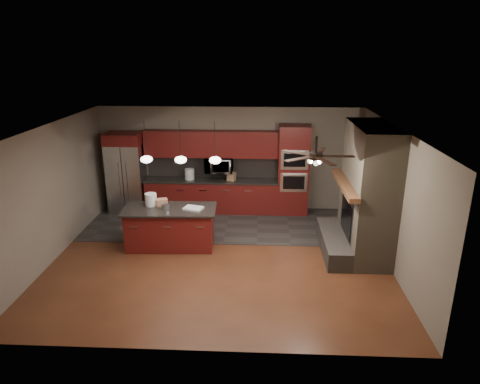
# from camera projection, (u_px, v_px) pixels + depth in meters

# --- Properties ---
(ground) EXTENTS (7.00, 7.00, 0.00)m
(ground) POSITION_uv_depth(u_px,v_px,m) (220.00, 257.00, 9.18)
(ground) COLOR brown
(ground) RESTS_ON ground
(ceiling) EXTENTS (7.00, 6.00, 0.02)m
(ceiling) POSITION_uv_depth(u_px,v_px,m) (218.00, 127.00, 8.28)
(ceiling) COLOR white
(ceiling) RESTS_ON back_wall
(back_wall) EXTENTS (7.00, 0.02, 2.80)m
(back_wall) POSITION_uv_depth(u_px,v_px,m) (230.00, 159.00, 11.57)
(back_wall) COLOR slate
(back_wall) RESTS_ON ground
(right_wall) EXTENTS (0.02, 6.00, 2.80)m
(right_wall) POSITION_uv_depth(u_px,v_px,m) (393.00, 198.00, 8.57)
(right_wall) COLOR slate
(right_wall) RESTS_ON ground
(left_wall) EXTENTS (0.02, 6.00, 2.80)m
(left_wall) POSITION_uv_depth(u_px,v_px,m) (52.00, 193.00, 8.89)
(left_wall) COLOR slate
(left_wall) RESTS_ON ground
(slate_tile_patch) EXTENTS (7.00, 2.40, 0.01)m
(slate_tile_patch) POSITION_uv_depth(u_px,v_px,m) (227.00, 224.00, 10.88)
(slate_tile_patch) COLOR #302D2B
(slate_tile_patch) RESTS_ON ground
(fireplace_column) EXTENTS (1.30, 2.10, 2.80)m
(fireplace_column) POSITION_uv_depth(u_px,v_px,m) (365.00, 196.00, 9.01)
(fireplace_column) COLOR #726551
(fireplace_column) RESTS_ON ground
(back_cabinetry) EXTENTS (3.59, 0.64, 2.20)m
(back_cabinetry) POSITION_uv_depth(u_px,v_px,m) (212.00, 179.00, 11.51)
(back_cabinetry) COLOR #5D1115
(back_cabinetry) RESTS_ON ground
(oven_tower) EXTENTS (0.80, 0.63, 2.38)m
(oven_tower) POSITION_uv_depth(u_px,v_px,m) (293.00, 170.00, 11.27)
(oven_tower) COLOR #5D1115
(oven_tower) RESTS_ON ground
(microwave) EXTENTS (0.73, 0.41, 0.50)m
(microwave) POSITION_uv_depth(u_px,v_px,m) (219.00, 165.00, 11.38)
(microwave) COLOR silver
(microwave) RESTS_ON back_cabinetry
(refrigerator) EXTENTS (0.93, 0.75, 2.17)m
(refrigerator) POSITION_uv_depth(u_px,v_px,m) (127.00, 173.00, 11.44)
(refrigerator) COLOR silver
(refrigerator) RESTS_ON ground
(kitchen_island) EXTENTS (2.08, 1.02, 0.92)m
(kitchen_island) POSITION_uv_depth(u_px,v_px,m) (170.00, 227.00, 9.52)
(kitchen_island) COLOR #5D1115
(kitchen_island) RESTS_ON ground
(white_bucket) EXTENTS (0.28, 0.28, 0.28)m
(white_bucket) POSITION_uv_depth(u_px,v_px,m) (151.00, 200.00, 9.50)
(white_bucket) COLOR white
(white_bucket) RESTS_ON kitchen_island
(paint_can) EXTENTS (0.23, 0.23, 0.12)m
(paint_can) POSITION_uv_depth(u_px,v_px,m) (166.00, 207.00, 9.28)
(paint_can) COLOR #B5B5BA
(paint_can) RESTS_ON kitchen_island
(paint_tray) EXTENTS (0.46, 0.38, 0.04)m
(paint_tray) POSITION_uv_depth(u_px,v_px,m) (193.00, 208.00, 9.33)
(paint_tray) COLOR white
(paint_tray) RESTS_ON kitchen_island
(cardboard_box) EXTENTS (0.29, 0.25, 0.15)m
(cardboard_box) POSITION_uv_depth(u_px,v_px,m) (162.00, 202.00, 9.52)
(cardboard_box) COLOR tan
(cardboard_box) RESTS_ON kitchen_island
(counter_bucket) EXTENTS (0.27, 0.27, 0.29)m
(counter_bucket) POSITION_uv_depth(u_px,v_px,m) (190.00, 174.00, 11.45)
(counter_bucket) COLOR silver
(counter_bucket) RESTS_ON back_cabinetry
(counter_box) EXTENTS (0.25, 0.23, 0.23)m
(counter_box) POSITION_uv_depth(u_px,v_px,m) (231.00, 176.00, 11.36)
(counter_box) COLOR #9F7652
(counter_box) RESTS_ON back_cabinetry
(pendant_left) EXTENTS (0.26, 0.26, 0.92)m
(pendant_left) POSITION_uv_depth(u_px,v_px,m) (147.00, 159.00, 9.29)
(pendant_left) COLOR black
(pendant_left) RESTS_ON ceiling
(pendant_center) EXTENTS (0.26, 0.26, 0.92)m
(pendant_center) POSITION_uv_depth(u_px,v_px,m) (181.00, 160.00, 9.25)
(pendant_center) COLOR black
(pendant_center) RESTS_ON ceiling
(pendant_right) EXTENTS (0.26, 0.26, 0.92)m
(pendant_right) POSITION_uv_depth(u_px,v_px,m) (215.00, 160.00, 9.22)
(pendant_right) COLOR black
(pendant_right) RESTS_ON ceiling
(ceiling_fan) EXTENTS (1.27, 1.33, 0.41)m
(ceiling_fan) POSITION_uv_depth(u_px,v_px,m) (316.00, 156.00, 7.55)
(ceiling_fan) COLOR black
(ceiling_fan) RESTS_ON ceiling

